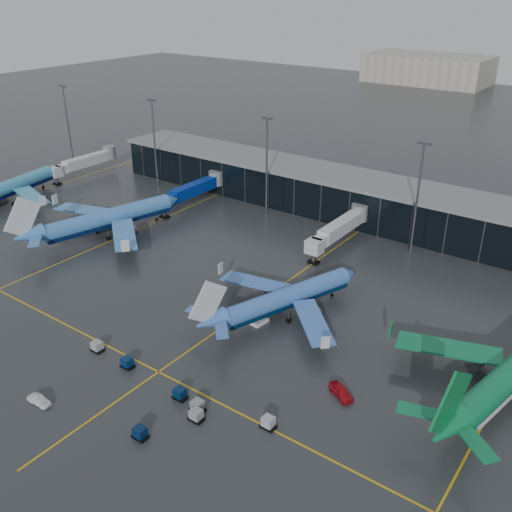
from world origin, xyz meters
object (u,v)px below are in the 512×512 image
Objects in this scene: mobile_airstair at (259,319)px; baggage_carts at (170,395)px; airliner_klm_west at (7,180)px; airliner_arkefly at (108,208)px; service_van_red at (341,392)px; airliner_klm_near at (289,286)px; service_van_white at (39,400)px.

baggage_carts is at bearing -78.67° from mobile_airstair.
airliner_arkefly is (39.90, 1.28, 0.35)m from airliner_klm_west.
airliner_klm_near is at bearing 81.25° from service_van_red.
airliner_arkefly is 9.24× the size of service_van_red.
baggage_carts is 10.29× the size of mobile_airstair.
airliner_klm_west reaches higher than mobile_airstair.
baggage_carts is 7.47× the size of service_van_red.
airliner_klm_west reaches higher than baggage_carts.
airliner_klm_near is 8.00m from mobile_airstair.
airliner_arkefly is 53.97m from mobile_airstair.
airliner_arkefly is at bearing -166.73° from airliner_klm_near.
baggage_carts reaches higher than service_van_white.
airliner_arkefly is at bearing 175.65° from mobile_airstair.
airliner_klm_west is 115.70m from service_van_red.
mobile_airstair reaches higher than service_van_white.
baggage_carts is at bearing -19.82° from airliner_arkefly.
airliner_arkefly is at bearing 146.54° from baggage_carts.
airliner_arkefly reaches higher than baggage_carts.
mobile_airstair is at bearing 1.69° from airliner_arkefly.
airliner_arkefly is at bearing 36.15° from service_van_white.
airliner_klm_west is at bearing -163.62° from airliner_klm_near.
baggage_carts reaches higher than service_van_red.
service_van_red is (19.14, -14.80, -4.93)m from airliner_klm_near.
airliner_klm_near reaches higher than baggage_carts.
baggage_carts is at bearing -72.84° from airliner_klm_near.
airliner_klm_west reaches higher than service_van_red.
service_van_white is (-14.68, -11.97, -0.12)m from baggage_carts.
airliner_arkefly is 1.24× the size of baggage_carts.
service_van_white is at bearing -41.48° from airliner_klm_west.
baggage_carts is at bearing -54.20° from service_van_white.
service_van_red is (20.04, 15.58, 0.05)m from baggage_carts.
baggage_carts is at bearing 156.83° from service_van_red.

